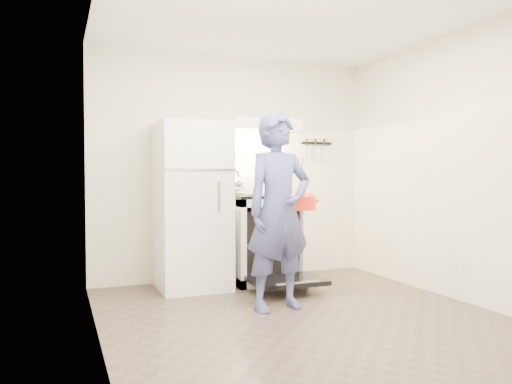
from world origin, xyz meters
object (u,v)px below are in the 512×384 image
Objects in this scene: person at (279,212)px; dutch_oven at (301,203)px; stove_body at (264,239)px; refrigerator at (192,206)px; tea_kettle at (234,182)px.

person is 4.91× the size of dutch_oven.
dutch_oven reaches higher than stove_body.
stove_body is at bearing 1.77° from refrigerator.
tea_kettle is at bearing 81.00° from person.
refrigerator is 1.85× the size of stove_body.
refrigerator is at bearing 141.06° from dutch_oven.
person reaches higher than dutch_oven.
stove_body is at bearing 96.27° from dutch_oven.
stove_body is (0.81, 0.02, -0.39)m from refrigerator.
dutch_oven is at bearing -83.73° from stove_body.
dutch_oven is at bearing -38.94° from refrigerator.
tea_kettle is at bearing 21.53° from refrigerator.
stove_body is 0.71m from tea_kettle.
stove_body is at bearing -33.51° from tea_kettle.
tea_kettle is 1.30m from person.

